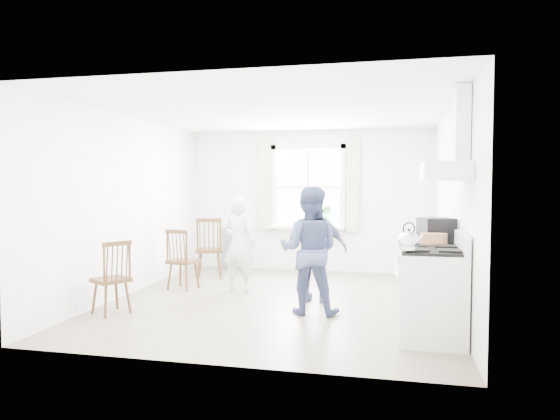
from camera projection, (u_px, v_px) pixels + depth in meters
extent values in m
cube|color=gray|center=(279.00, 302.00, 6.87)|extent=(4.62, 5.12, 0.02)
cube|color=white|center=(309.00, 201.00, 9.26)|extent=(4.62, 0.04, 2.64)
cube|color=white|center=(216.00, 220.00, 4.35)|extent=(4.62, 0.04, 2.64)
cube|color=white|center=(128.00, 205.00, 7.30)|extent=(0.04, 5.12, 2.64)
cube|color=white|center=(454.00, 209.00, 6.32)|extent=(0.04, 5.12, 2.64)
cube|color=white|center=(279.00, 110.00, 6.74)|extent=(4.62, 5.12, 0.02)
cube|color=white|center=(308.00, 187.00, 9.22)|extent=(1.20, 0.02, 1.40)
cube|color=white|center=(308.00, 147.00, 9.15)|extent=(1.38, 0.09, 0.09)
cube|color=white|center=(308.00, 228.00, 9.23)|extent=(1.38, 0.09, 0.09)
cube|color=white|center=(274.00, 187.00, 9.33)|extent=(0.09, 0.09, 1.58)
cube|color=white|center=(343.00, 187.00, 9.05)|extent=(0.09, 0.09, 1.58)
cube|color=white|center=(307.00, 227.00, 9.15)|extent=(1.38, 0.24, 0.06)
cube|color=beige|center=(265.00, 185.00, 9.35)|extent=(0.24, 0.05, 1.70)
cube|color=beige|center=(353.00, 185.00, 8.99)|extent=(0.24, 0.05, 1.70)
cube|color=white|center=(445.00, 171.00, 5.03)|extent=(0.45, 0.76, 0.18)
cube|color=white|center=(461.00, 124.00, 4.97)|extent=(0.14, 0.30, 0.76)
cube|color=slate|center=(234.00, 248.00, 9.43)|extent=(0.40, 0.30, 0.80)
cube|color=white|center=(431.00, 296.00, 5.12)|extent=(0.65, 0.76, 0.92)
cube|color=black|center=(432.00, 250.00, 5.10)|extent=(0.61, 0.72, 0.03)
cube|color=white|center=(462.00, 243.00, 5.03)|extent=(0.06, 0.76, 0.20)
cylinder|color=silver|center=(397.00, 272.00, 5.18)|extent=(0.02, 0.61, 0.02)
sphere|color=silver|center=(409.00, 241.00, 4.90)|extent=(0.21, 0.21, 0.21)
cylinder|color=silver|center=(409.00, 247.00, 4.91)|extent=(0.19, 0.19, 0.04)
torus|color=black|center=(409.00, 229.00, 4.90)|extent=(0.13, 0.05, 0.13)
cube|color=white|center=(433.00, 284.00, 5.79)|extent=(0.50, 0.55, 0.90)
cube|color=black|center=(436.00, 238.00, 5.79)|extent=(0.45, 0.43, 0.17)
cube|color=black|center=(436.00, 224.00, 5.78)|extent=(0.45, 0.43, 0.15)
cube|color=#A16E4E|center=(433.00, 241.00, 5.55)|extent=(0.31, 0.27, 0.17)
cube|color=#3F2714|center=(210.00, 250.00, 8.55)|extent=(0.55, 0.54, 0.05)
cube|color=#3F2714|center=(209.00, 235.00, 8.34)|extent=(0.42, 0.19, 0.57)
cylinder|color=#3F2714|center=(210.00, 265.00, 8.56)|extent=(0.04, 0.04, 0.46)
cube|color=#3F2714|center=(183.00, 261.00, 7.63)|extent=(0.46, 0.45, 0.05)
cube|color=#3F2714|center=(176.00, 246.00, 7.46)|extent=(0.38, 0.13, 0.51)
cylinder|color=#3F2714|center=(183.00, 276.00, 7.65)|extent=(0.03, 0.03, 0.41)
cube|color=#3F2714|center=(111.00, 280.00, 6.20)|extent=(0.52, 0.53, 0.05)
cube|color=#3F2714|center=(117.00, 261.00, 6.07)|extent=(0.24, 0.35, 0.50)
cylinder|color=#3F2714|center=(111.00, 297.00, 6.21)|extent=(0.03, 0.03, 0.40)
imported|color=silver|center=(239.00, 244.00, 7.44)|extent=(0.59, 0.59, 1.43)
imported|color=#3F4A75|center=(309.00, 250.00, 6.18)|extent=(0.78, 0.78, 1.58)
imported|color=navy|center=(316.00, 249.00, 6.80)|extent=(0.88, 0.88, 1.46)
imported|color=#387E3A|center=(326.00, 216.00, 9.05)|extent=(0.24, 0.24, 0.37)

